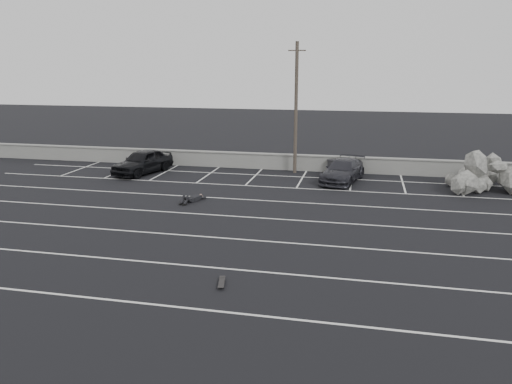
% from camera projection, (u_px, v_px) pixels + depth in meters
% --- Properties ---
extents(ground, '(120.00, 120.00, 0.00)m').
position_uv_depth(ground, '(241.00, 239.00, 20.01)').
color(ground, black).
rests_on(ground, ground).
extents(seawall, '(50.00, 0.45, 1.06)m').
position_uv_depth(seawall, '(292.00, 162.00, 33.13)').
color(seawall, gray).
rests_on(seawall, ground).
extents(stall_lines, '(36.00, 20.05, 0.01)m').
position_uv_depth(stall_lines, '(261.00, 209.00, 24.20)').
color(stall_lines, silver).
rests_on(stall_lines, ground).
extents(car_left, '(3.02, 4.87, 1.55)m').
position_uv_depth(car_left, '(143.00, 162.00, 32.04)').
color(car_left, black).
rests_on(car_left, ground).
extents(car_right, '(2.85, 4.85, 1.32)m').
position_uv_depth(car_right, '(343.00, 171.00, 29.82)').
color(car_right, '#25252C').
rests_on(car_right, ground).
extents(utility_pole, '(1.09, 0.22, 8.21)m').
position_uv_depth(utility_pole, '(296.00, 108.00, 31.42)').
color(utility_pole, '#4C4238').
rests_on(utility_pole, ground).
extents(trash_bin, '(0.72, 0.72, 0.89)m').
position_uv_depth(trash_bin, '(331.00, 166.00, 32.23)').
color(trash_bin, '#262628').
rests_on(trash_bin, ground).
extents(riprap_pile, '(6.15, 4.13, 1.42)m').
position_uv_depth(riprap_pile, '(501.00, 182.00, 27.43)').
color(riprap_pile, gray).
rests_on(riprap_pile, ground).
extents(person, '(2.15, 2.75, 0.45)m').
position_uv_depth(person, '(195.00, 196.00, 25.75)').
color(person, black).
rests_on(person, ground).
extents(skateboard, '(0.34, 0.76, 0.09)m').
position_uv_depth(skateboard, '(222.00, 283.00, 15.86)').
color(skateboard, black).
rests_on(skateboard, ground).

